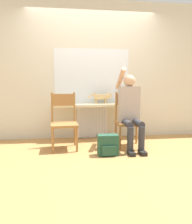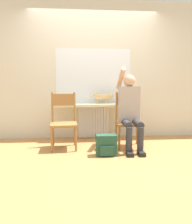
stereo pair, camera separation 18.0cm
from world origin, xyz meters
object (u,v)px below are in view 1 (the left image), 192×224
object	(u,v)px
chair_left	(64,121)
person	(130,108)
cat	(103,97)
chair_right	(128,120)
backpack	(108,145)

from	to	relation	value
chair_left	person	world-z (taller)	person
chair_left	cat	xyz separation A→B (m)	(0.75, 0.60, 0.37)
chair_right	backpack	xyz separation A→B (m)	(-0.44, -0.46, -0.31)
chair_right	cat	size ratio (longest dim) A/B	1.95
chair_left	cat	distance (m)	1.03
chair_left	person	xyz separation A→B (m)	(1.11, -0.11, 0.22)
chair_right	person	distance (m)	0.24
cat	chair_left	bearing A→B (deg)	-141.39
person	backpack	xyz separation A→B (m)	(-0.44, -0.35, -0.53)
person	cat	xyz separation A→B (m)	(-0.35, 0.71, 0.15)
chair_right	backpack	bearing A→B (deg)	-131.56
person	cat	distance (m)	0.81
chair_right	cat	world-z (taller)	chair_right
chair_right	backpack	distance (m)	0.71
chair_right	person	bearing A→B (deg)	-88.39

